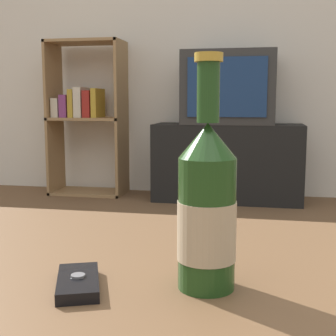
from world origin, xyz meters
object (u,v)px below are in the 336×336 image
Objects in this scene: beer_bottle at (207,208)px; cell_phone at (77,282)px; tv_stand at (227,162)px; bookshelf at (85,114)px; television at (229,88)px.

cell_phone is at bearing -167.86° from beer_bottle.
bookshelf reaches higher than tv_stand.
tv_stand is 0.51m from television.
television reaches higher than cell_phone.
bookshelf reaches higher than television.
cell_phone is at bearing -69.06° from bookshelf.
beer_bottle reaches higher than cell_phone.
television is 2.77m from cell_phone.
tv_stand is at bearing -2.53° from bookshelf.
television is 5.65× the size of cell_phone.
bookshelf is (-1.06, 0.05, -0.18)m from television.
beer_bottle is at bearing -8.94° from cell_phone.
bookshelf is (-1.06, 0.05, 0.33)m from tv_stand.
cell_phone is at bearing -89.80° from tv_stand.
television is at bearing -90.00° from tv_stand.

